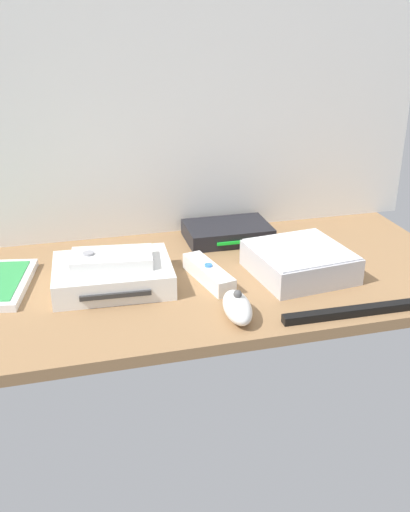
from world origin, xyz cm
name	(u,v)px	position (x,y,z in cm)	size (l,w,h in cm)	color
ground_plane	(205,280)	(0.00, 0.00, -1.00)	(100.00, 48.00, 2.00)	#936D47
back_wall	(175,84)	(0.00, 24.60, 32.00)	(110.00, 1.20, 64.00)	white
game_console	(113,275)	(-17.26, -0.09, 2.20)	(21.81, 17.34, 4.40)	white
mini_computer	(300,261)	(17.40, -3.91, 2.64)	(18.85, 18.85, 5.30)	silver
network_router	(227,232)	(9.30, 16.35, 1.70)	(18.08, 12.49, 3.40)	black
remote_wand	(208,274)	(-0.08, -2.48, 1.51)	(6.61, 15.23, 3.40)	white
remote_nunchuk	(237,307)	(0.98, -16.99, 2.04)	(5.15, 10.31, 5.10)	white
remote_classic_pad	(112,258)	(-17.25, 0.11, 5.41)	(15.32, 9.81, 2.40)	white
sensor_bar	(352,312)	(19.51, -20.96, 0.70)	(24.00, 1.80, 1.40)	black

